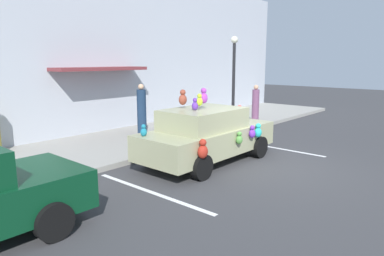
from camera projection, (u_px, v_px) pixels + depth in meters
name	position (u px, v px, depth m)	size (l,w,h in m)	color
ground_plane	(267.00, 167.00, 9.54)	(60.00, 60.00, 0.00)	#38383A
sidewalk	(144.00, 138.00, 12.76)	(24.00, 4.00, 0.15)	gray
storefront_building	(105.00, 51.00, 13.56)	(24.00, 1.25, 6.40)	#B2B7C1
parking_stripe_front	(272.00, 147.00, 11.74)	(0.12, 3.60, 0.01)	silver
parking_stripe_rear	(151.00, 192.00, 7.75)	(0.12, 3.60, 0.01)	silver
plush_covered_car	(207.00, 134.00, 9.92)	(4.33, 2.10, 2.12)	tan
teddy_bear_on_sidewalk	(201.00, 125.00, 13.18)	(0.37, 0.31, 0.70)	brown
street_lamp_post	(234.00, 72.00, 13.87)	(0.28, 0.28, 3.62)	black
pedestrian_walking_past	(142.00, 111.00, 12.81)	(0.33, 0.33, 1.87)	#1A2E49
pedestrian_by_lamp	(256.00, 105.00, 15.42)	(0.31, 0.31, 1.66)	#744668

